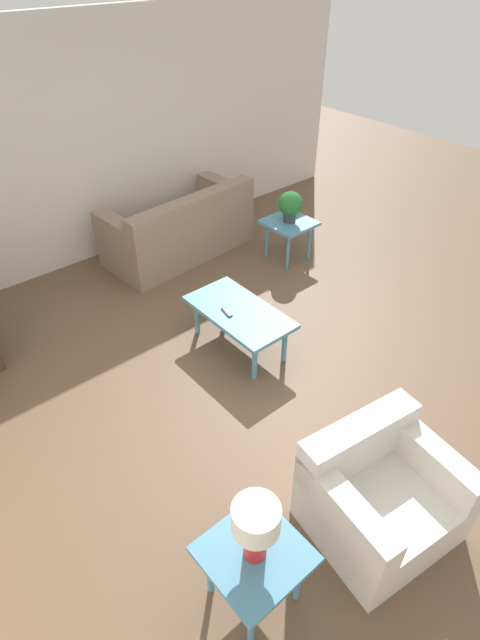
{
  "coord_description": "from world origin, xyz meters",
  "views": [
    {
      "loc": [
        -2.43,
        2.68,
        3.26
      ],
      "look_at": [
        0.23,
        0.42,
        0.55
      ],
      "focal_mm": 28.0,
      "sensor_mm": 36.0,
      "label": 1
    }
  ],
  "objects_px": {
    "potted_plant": "(290,205)",
    "table_lamp": "(256,525)",
    "coffee_table": "(239,314)",
    "sofa": "(180,230)",
    "armchair": "(378,494)",
    "side_table_plant": "(289,227)",
    "side_table_lamp": "(254,559)"
  },
  "relations": [
    {
      "from": "side_table_plant",
      "to": "side_table_lamp",
      "type": "height_order",
      "value": "same"
    },
    {
      "from": "side_table_lamp",
      "to": "potted_plant",
      "type": "distance_m",
      "value": 4.14
    },
    {
      "from": "sofa",
      "to": "coffee_table",
      "type": "distance_m",
      "value": 1.98
    },
    {
      "from": "coffee_table",
      "to": "potted_plant",
      "type": "xyz_separation_m",
      "value": [
        0.92,
        -1.58,
        0.33
      ]
    },
    {
      "from": "side_table_plant",
      "to": "sofa",
      "type": "bearing_deg",
      "value": 44.94
    },
    {
      "from": "coffee_table",
      "to": "potted_plant",
      "type": "height_order",
      "value": "potted_plant"
    },
    {
      "from": "coffee_table",
      "to": "table_lamp",
      "type": "height_order",
      "value": "table_lamp"
    },
    {
      "from": "potted_plant",
      "to": "sofa",
      "type": "bearing_deg",
      "value": 44.94
    },
    {
      "from": "armchair",
      "to": "potted_plant",
      "type": "relative_size",
      "value": 2.68
    },
    {
      "from": "armchair",
      "to": "table_lamp",
      "type": "relative_size",
      "value": 2.31
    },
    {
      "from": "potted_plant",
      "to": "table_lamp",
      "type": "xyz_separation_m",
      "value": [
        -2.79,
        3.05,
        0.08
      ]
    },
    {
      "from": "sofa",
      "to": "side_table_plant",
      "type": "distance_m",
      "value": 1.36
    },
    {
      "from": "sofa",
      "to": "side_table_lamp",
      "type": "distance_m",
      "value": 4.29
    },
    {
      "from": "sofa",
      "to": "coffee_table",
      "type": "xyz_separation_m",
      "value": [
        -1.88,
        0.62,
        0.06
      ]
    },
    {
      "from": "side_table_plant",
      "to": "table_lamp",
      "type": "bearing_deg",
      "value": 132.5
    },
    {
      "from": "side_table_lamp",
      "to": "potted_plant",
      "type": "bearing_deg",
      "value": -47.5
    },
    {
      "from": "side_table_lamp",
      "to": "armchair",
      "type": "bearing_deg",
      "value": -99.62
    },
    {
      "from": "side_table_plant",
      "to": "table_lamp",
      "type": "relative_size",
      "value": 1.27
    },
    {
      "from": "sofa",
      "to": "side_table_lamp",
      "type": "xyz_separation_m",
      "value": [
        -3.75,
        2.09,
        0.11
      ]
    },
    {
      "from": "potted_plant",
      "to": "coffee_table",
      "type": "bearing_deg",
      "value": 120.25
    },
    {
      "from": "armchair",
      "to": "coffee_table",
      "type": "relative_size",
      "value": 0.94
    },
    {
      "from": "coffee_table",
      "to": "side_table_plant",
      "type": "relative_size",
      "value": 1.94
    },
    {
      "from": "armchair",
      "to": "potted_plant",
      "type": "bearing_deg",
      "value": 63.33
    },
    {
      "from": "armchair",
      "to": "coffee_table",
      "type": "height_order",
      "value": "armchair"
    },
    {
      "from": "side_table_plant",
      "to": "armchair",
      "type": "bearing_deg",
      "value": 144.77
    },
    {
      "from": "coffee_table",
      "to": "side_table_lamp",
      "type": "distance_m",
      "value": 2.38
    },
    {
      "from": "potted_plant",
      "to": "side_table_lamp",
      "type": "bearing_deg",
      "value": 132.5
    },
    {
      "from": "potted_plant",
      "to": "side_table_plant",
      "type": "bearing_deg",
      "value": 0.0
    },
    {
      "from": "sofa",
      "to": "armchair",
      "type": "xyz_separation_m",
      "value": [
        -3.91,
        1.13,
        -0.02
      ]
    },
    {
      "from": "side_table_lamp",
      "to": "sofa",
      "type": "bearing_deg",
      "value": -29.16
    },
    {
      "from": "sofa",
      "to": "armchair",
      "type": "bearing_deg",
      "value": 69.54
    },
    {
      "from": "sofa",
      "to": "side_table_plant",
      "type": "xyz_separation_m",
      "value": [
        -0.96,
        -0.95,
        0.11
      ]
    }
  ]
}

